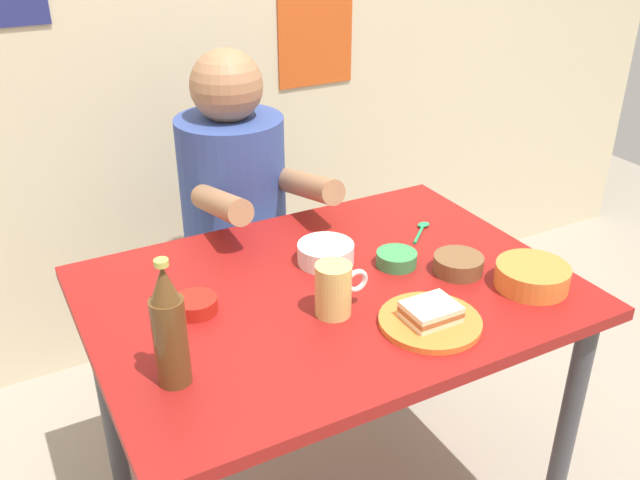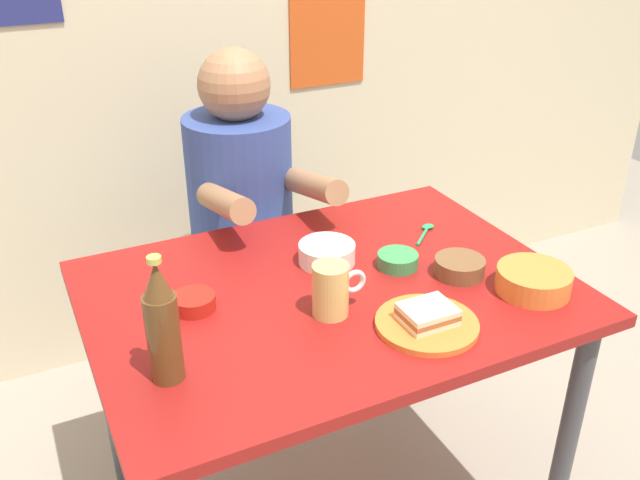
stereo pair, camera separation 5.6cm
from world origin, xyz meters
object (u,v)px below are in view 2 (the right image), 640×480
at_px(dining_table, 329,320).
at_px(sandwich, 428,314).
at_px(plate_orange, 427,324).
at_px(beer_bottle, 162,325).
at_px(stool, 246,298).
at_px(beer_mug, 332,290).
at_px(person_seated, 241,183).
at_px(rice_bowl_white, 327,252).

bearing_deg(dining_table, sandwich, -64.34).
relative_size(plate_orange, beer_bottle, 0.84).
height_order(dining_table, beer_bottle, beer_bottle).
height_order(sandwich, beer_bottle, beer_bottle).
bearing_deg(dining_table, stool, 89.07).
relative_size(plate_orange, beer_mug, 1.75).
bearing_deg(beer_bottle, person_seated, 60.91).
height_order(stool, beer_bottle, beer_bottle).
height_order(plate_orange, sandwich, sandwich).
bearing_deg(stool, sandwich, -83.24).
distance_m(dining_table, beer_bottle, 0.50).
xyz_separation_m(plate_orange, beer_bottle, (-0.54, 0.08, 0.11)).
xyz_separation_m(stool, beer_mug, (-0.06, -0.73, 0.45)).
height_order(dining_table, stool, dining_table).
height_order(person_seated, beer_mug, person_seated).
height_order(plate_orange, beer_mug, beer_mug).
height_order(dining_table, plate_orange, plate_orange).
relative_size(beer_mug, rice_bowl_white, 0.90).
distance_m(stool, person_seated, 0.42).
bearing_deg(rice_bowl_white, person_seated, 94.13).
bearing_deg(person_seated, sandwich, -83.15).
bearing_deg(stool, beer_bottle, -118.74).
relative_size(sandwich, beer_mug, 0.87).
distance_m(dining_table, plate_orange, 0.28).
relative_size(dining_table, stool, 2.44).
bearing_deg(dining_table, person_seated, 89.05).
bearing_deg(beer_mug, dining_table, 65.58).
height_order(stool, sandwich, sandwich).
xyz_separation_m(stool, beer_bottle, (-0.43, -0.79, 0.51)).
xyz_separation_m(sandwich, rice_bowl_white, (-0.07, 0.34, -0.00)).
relative_size(stool, plate_orange, 2.05).
height_order(beer_mug, beer_bottle, beer_bottle).
bearing_deg(person_seated, beer_mug, -94.41).
height_order(dining_table, person_seated, person_seated).
bearing_deg(sandwich, person_seated, 96.85).
distance_m(dining_table, sandwich, 0.29).
relative_size(stool, beer_mug, 3.57).
distance_m(person_seated, rice_bowl_white, 0.51).
relative_size(dining_table, beer_bottle, 4.20).
distance_m(dining_table, stool, 0.70).
relative_size(dining_table, sandwich, 10.00).
bearing_deg(beer_bottle, stool, 61.26).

